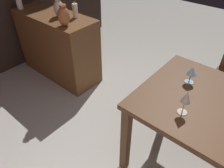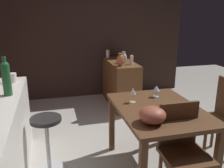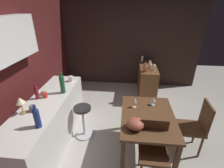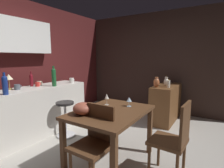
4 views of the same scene
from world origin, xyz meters
name	(u,v)px [view 1 (image 1 of 4)]	position (x,y,z in m)	size (l,w,h in m)	color
dining_table	(223,120)	(-0.17, -0.20, 0.64)	(1.13, 0.83, 0.74)	#56351E
sideboard_cabinet	(58,46)	(1.86, -0.40, 0.41)	(1.10, 0.44, 0.82)	brown
wine_glass_left	(192,71)	(0.14, -0.32, 0.84)	(0.08, 0.08, 0.14)	silver
wine_glass_right	(186,98)	(0.04, 0.01, 0.86)	(0.06, 0.06, 0.17)	silver
pillar_candle_tall	(75,11)	(1.58, -0.51, 0.90)	(0.06, 0.06, 0.18)	white
pillar_candle_short	(19,3)	(2.31, -0.26, 0.89)	(0.07, 0.07, 0.17)	white
vase_ceramic_ivory	(59,8)	(1.75, -0.42, 0.91)	(0.11, 0.11, 0.20)	beige
vase_copper	(64,16)	(1.49, -0.28, 0.92)	(0.13, 0.13, 0.22)	#B26038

